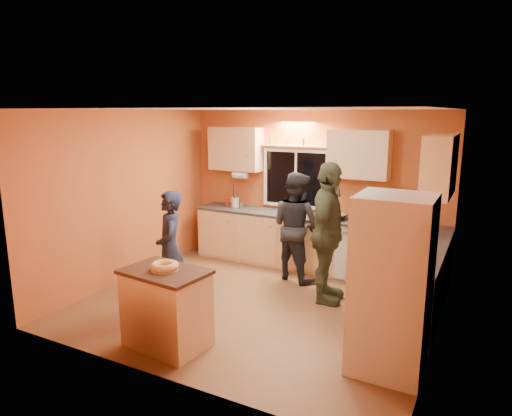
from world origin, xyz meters
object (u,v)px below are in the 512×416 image
Objects in this scene: person_right at (327,233)px; person_center at (296,226)px; island at (166,308)px; person_left at (170,248)px; refrigerator at (391,285)px.

person_center is at bearing 41.19° from person_right.
person_center is at bearing 86.37° from island.
person_left is 2.12m from person_right.
person_left is 0.81× the size of person_right.
person_right is at bearing 65.84° from island.
island is 0.50× the size of person_right.
person_left is at bearing 131.28° from island.
person_right is at bearing 157.36° from person_center.
island is at bearing 98.37° from person_center.
island is 0.58× the size of person_center.
island is at bearing -163.78° from refrigerator.
person_center is at bearing 133.28° from refrigerator.
person_left is at bearing 111.81° from person_right.
island is 2.68m from person_center.
person_right is at bearing 80.77° from person_left.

